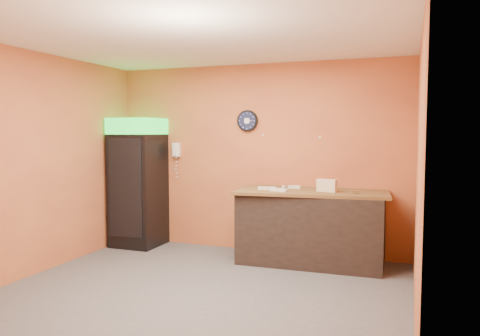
% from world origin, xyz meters
% --- Properties ---
extents(floor, '(4.50, 4.50, 0.00)m').
position_xyz_m(floor, '(0.00, 0.00, 0.00)').
color(floor, '#47474C').
rests_on(floor, ground).
extents(back_wall, '(4.50, 0.02, 2.80)m').
position_xyz_m(back_wall, '(0.00, 2.00, 1.40)').
color(back_wall, '#C56D37').
rests_on(back_wall, floor).
extents(left_wall, '(0.02, 4.00, 2.80)m').
position_xyz_m(left_wall, '(-2.25, 0.00, 1.40)').
color(left_wall, '#C56D37').
rests_on(left_wall, floor).
extents(right_wall, '(0.02, 4.00, 2.80)m').
position_xyz_m(right_wall, '(2.25, 0.00, 1.40)').
color(right_wall, '#C56D37').
rests_on(right_wall, floor).
extents(ceiling, '(4.50, 4.00, 0.02)m').
position_xyz_m(ceiling, '(0.00, 0.00, 2.80)').
color(ceiling, white).
rests_on(ceiling, back_wall).
extents(beverage_cooler, '(0.71, 0.72, 2.01)m').
position_xyz_m(beverage_cooler, '(-1.85, 1.60, 0.98)').
color(beverage_cooler, black).
rests_on(beverage_cooler, floor).
extents(prep_counter, '(1.94, 0.89, 0.96)m').
position_xyz_m(prep_counter, '(0.92, 1.57, 0.48)').
color(prep_counter, black).
rests_on(prep_counter, floor).
extents(wall_clock, '(0.32, 0.06, 0.32)m').
position_xyz_m(wall_clock, '(-0.14, 1.97, 1.96)').
color(wall_clock, black).
rests_on(wall_clock, back_wall).
extents(wall_phone, '(0.12, 0.10, 0.22)m').
position_xyz_m(wall_phone, '(-1.33, 1.95, 1.51)').
color(wall_phone, white).
rests_on(wall_phone, back_wall).
extents(butcher_paper, '(2.11, 1.08, 0.04)m').
position_xyz_m(butcher_paper, '(0.92, 1.57, 0.98)').
color(butcher_paper, brown).
rests_on(butcher_paper, prep_counter).
extents(sub_roll_stack, '(0.28, 0.15, 0.17)m').
position_xyz_m(sub_roll_stack, '(1.14, 1.51, 1.08)').
color(sub_roll_stack, beige).
rests_on(sub_roll_stack, butcher_paper).
extents(wrapped_sandwich_left, '(0.26, 0.17, 0.04)m').
position_xyz_m(wrapped_sandwich_left, '(0.32, 1.47, 1.02)').
color(wrapped_sandwich_left, silver).
rests_on(wrapped_sandwich_left, butcher_paper).
extents(wrapped_sandwich_mid, '(0.26, 0.16, 0.04)m').
position_xyz_m(wrapped_sandwich_mid, '(0.53, 1.34, 1.02)').
color(wrapped_sandwich_mid, silver).
rests_on(wrapped_sandwich_mid, butcher_paper).
extents(wrapped_sandwich_right, '(0.27, 0.15, 0.04)m').
position_xyz_m(wrapped_sandwich_right, '(0.60, 1.71, 1.02)').
color(wrapped_sandwich_right, silver).
rests_on(wrapped_sandwich_right, butcher_paper).
extents(kitchen_tool, '(0.06, 0.06, 0.06)m').
position_xyz_m(kitchen_tool, '(0.58, 1.54, 1.03)').
color(kitchen_tool, silver).
rests_on(kitchen_tool, butcher_paper).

